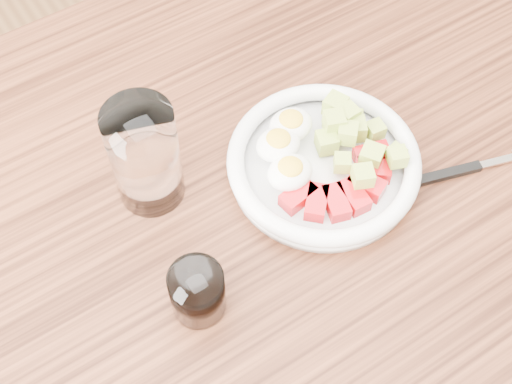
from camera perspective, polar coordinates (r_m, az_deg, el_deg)
dining_table at (r=0.96m, az=0.83°, el=-4.30°), size 1.50×0.90×0.77m
bowl at (r=0.89m, az=5.34°, el=2.48°), size 0.24×0.24×0.06m
fork at (r=0.94m, az=16.41°, el=1.75°), size 0.19×0.07×0.01m
water_glass at (r=0.83m, az=-8.88°, el=2.88°), size 0.08×0.08×0.15m
coffee_glass at (r=0.79m, az=-4.71°, el=-7.99°), size 0.06×0.06×0.07m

